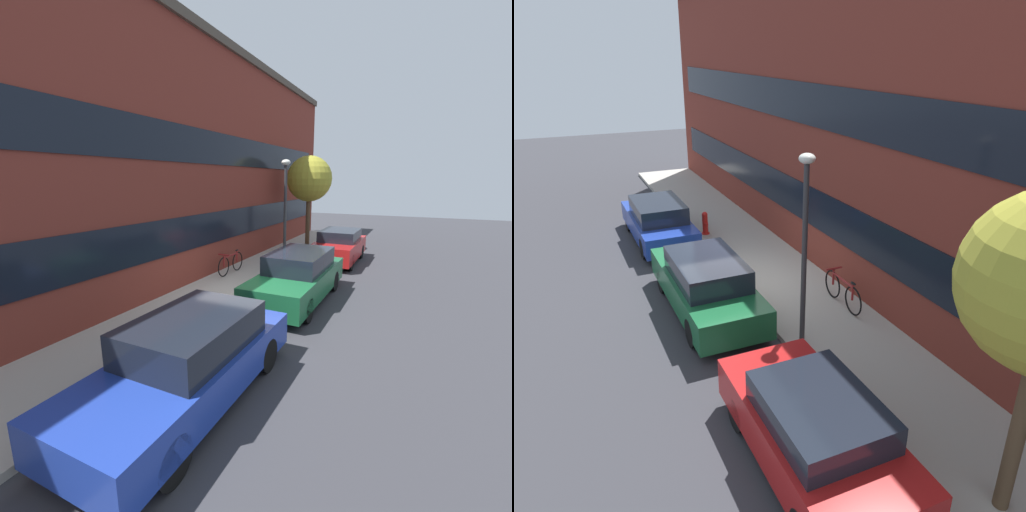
{
  "view_description": "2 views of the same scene",
  "coord_description": "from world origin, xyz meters",
  "views": [
    {
      "loc": [
        -8.53,
        -4.17,
        3.52
      ],
      "look_at": [
        0.29,
        0.1,
        1.33
      ],
      "focal_mm": 24.0,
      "sensor_mm": 36.0,
      "label": 1
    },
    {
      "loc": [
        11.24,
        -4.07,
        6.04
      ],
      "look_at": [
        1.24,
        0.42,
        1.41
      ],
      "focal_mm": 35.0,
      "sensor_mm": 36.0,
      "label": 2
    }
  ],
  "objects": [
    {
      "name": "parked_car_blue",
      "position": [
        -4.51,
        -1.05,
        0.7
      ],
      "size": [
        4.4,
        1.69,
        1.4
      ],
      "rotation": [
        0.0,
        0.0,
        3.14
      ],
      "color": "#1E3899",
      "rests_on": "ground_plane"
    },
    {
      "name": "fire_hydrant",
      "position": [
        -4.18,
        0.45,
        0.52
      ],
      "size": [
        0.49,
        0.27,
        0.78
      ],
      "color": "red",
      "rests_on": "sidewalk_strip"
    },
    {
      "name": "ground_plane",
      "position": [
        0.0,
        0.0,
        0.0
      ],
      "size": [
        56.0,
        56.0,
        0.0
      ],
      "primitive_type": "plane",
      "color": "#333338"
    },
    {
      "name": "sidewalk_strip",
      "position": [
        0.0,
        1.29,
        0.07
      ],
      "size": [
        28.0,
        2.58,
        0.13
      ],
      "color": "#A8A399",
      "rests_on": "ground_plane"
    },
    {
      "name": "parked_car_green",
      "position": [
        0.74,
        -1.05,
        0.73
      ],
      "size": [
        4.55,
        1.69,
        1.46
      ],
      "rotation": [
        0.0,
        0.0,
        3.14
      ],
      "color": "#195B33",
      "rests_on": "ground_plane"
    },
    {
      "name": "lamp_post",
      "position": [
        3.15,
        0.31,
        2.69
      ],
      "size": [
        0.32,
        0.32,
        4.09
      ],
      "color": "#2D2D30",
      "rests_on": "sidewalk_strip"
    },
    {
      "name": "rowhouse_facade",
      "position": [
        0.0,
        3.03,
        4.18
      ],
      "size": [
        28.0,
        1.02,
        8.35
      ],
      "color": "maroon",
      "rests_on": "ground_plane"
    },
    {
      "name": "parked_car_red",
      "position": [
        6.15,
        -1.05,
        0.71
      ],
      "size": [
        3.94,
        1.7,
        1.4
      ],
      "rotation": [
        0.0,
        0.0,
        3.14
      ],
      "color": "#AD1919",
      "rests_on": "ground_plane"
    },
    {
      "name": "bicycle",
      "position": [
        2.05,
        1.99,
        0.54
      ],
      "size": [
        1.7,
        0.44,
        0.82
      ],
      "rotation": [
        0.0,
        0.0,
        3.12
      ],
      "color": "black",
      "rests_on": "sidewalk_strip"
    }
  ]
}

